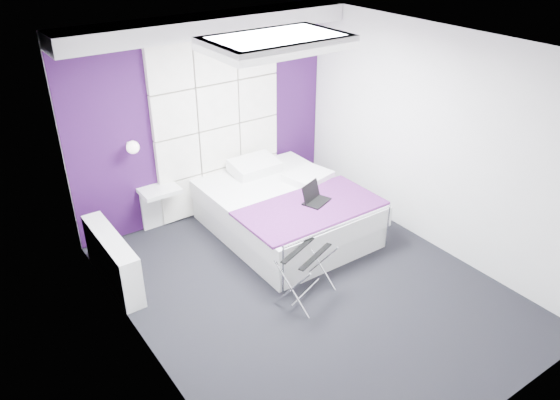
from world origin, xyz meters
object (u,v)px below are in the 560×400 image
(radiator, at_px, (113,260))
(nightstand, at_px, (159,190))
(bed, at_px, (285,210))
(luggage_rack, at_px, (306,275))
(wall_lamp, at_px, (132,146))
(laptop, at_px, (315,197))

(radiator, bearing_deg, nightstand, 38.71)
(nightstand, bearing_deg, bed, -35.39)
(radiator, xyz_separation_m, bed, (2.17, -0.19, 0.01))
(luggage_rack, bearing_deg, radiator, 116.88)
(bed, relative_size, nightstand, 4.35)
(wall_lamp, height_order, nightstand, wall_lamp)
(luggage_rack, relative_size, laptop, 1.77)
(wall_lamp, xyz_separation_m, bed, (1.53, -0.95, -0.91))
(wall_lamp, distance_m, nightstand, 0.69)
(radiator, distance_m, laptop, 2.41)
(radiator, height_order, nightstand, nightstand)
(luggage_rack, bearing_deg, bed, 42.61)
(wall_lamp, height_order, laptop, wall_lamp)
(wall_lamp, relative_size, nightstand, 0.32)
(laptop, bearing_deg, nightstand, 115.80)
(wall_lamp, distance_m, radiator, 1.35)
(nightstand, distance_m, luggage_rack, 2.26)
(radiator, height_order, bed, bed)
(bed, distance_m, nightstand, 1.59)
(luggage_rack, distance_m, laptop, 1.15)
(bed, distance_m, luggage_rack, 1.37)
(wall_lamp, relative_size, radiator, 0.12)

